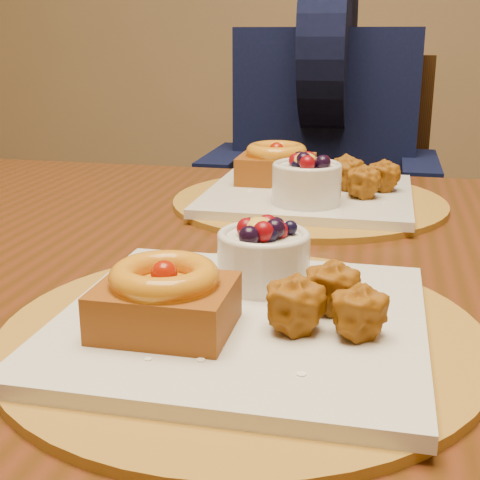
# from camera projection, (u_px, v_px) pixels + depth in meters

# --- Properties ---
(dining_table) EXTENTS (1.60, 0.90, 0.76)m
(dining_table) POSITION_uv_depth(u_px,v_px,m) (283.00, 317.00, 0.76)
(dining_table) COLOR #3C200B
(dining_table) RESTS_ON ground
(place_setting_near) EXTENTS (0.38, 0.38, 0.08)m
(place_setting_near) POSITION_uv_depth(u_px,v_px,m) (241.00, 310.00, 0.53)
(place_setting_near) COLOR brown
(place_setting_near) RESTS_ON dining_table
(place_setting_far) EXTENTS (0.38, 0.38, 0.09)m
(place_setting_far) POSITION_uv_depth(u_px,v_px,m) (307.00, 188.00, 0.93)
(place_setting_far) COLOR brown
(place_setting_far) RESTS_ON dining_table
(chair_far) EXTENTS (0.48, 0.48, 0.94)m
(chair_far) POSITION_uv_depth(u_px,v_px,m) (316.00, 249.00, 1.50)
(chair_far) COLOR black
(chair_far) RESTS_ON ground
(diner) EXTENTS (0.47, 0.46, 0.77)m
(diner) POSITION_uv_depth(u_px,v_px,m) (327.00, 111.00, 1.46)
(diner) COLOR black
(diner) RESTS_ON ground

